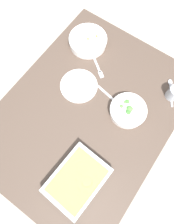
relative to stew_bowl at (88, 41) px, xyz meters
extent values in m
plane|color=#B2A899|center=(-0.38, -0.26, -0.77)|extent=(6.00, 6.00, 0.00)
cube|color=#4C3D33|center=(-0.38, -0.26, -0.05)|extent=(1.20, 0.90, 0.04)
cylinder|color=#4C3D33|center=(0.16, -0.65, -0.42)|extent=(0.06, 0.06, 0.70)
cylinder|color=#4C3D33|center=(0.16, 0.13, -0.42)|extent=(0.06, 0.06, 0.70)
cylinder|color=white|center=(0.00, 0.00, 0.00)|extent=(0.23, 0.23, 0.05)
torus|color=white|center=(0.00, 0.00, 0.02)|extent=(0.24, 0.24, 0.01)
cylinder|color=#B2844C|center=(0.00, 0.00, 0.00)|extent=(0.19, 0.19, 0.03)
sphere|color=#B2844C|center=(0.00, 0.00, 0.02)|extent=(0.02, 0.02, 0.02)
sphere|color=silver|center=(-0.02, -0.03, 0.02)|extent=(0.01, 0.01, 0.01)
sphere|color=#C66633|center=(0.04, -0.03, 0.02)|extent=(0.02, 0.02, 0.02)
cylinder|color=white|center=(-0.25, -0.45, -0.01)|extent=(0.20, 0.20, 0.05)
torus|color=white|center=(-0.25, -0.45, 0.01)|extent=(0.21, 0.21, 0.01)
cylinder|color=#8CB272|center=(-0.25, -0.45, 0.00)|extent=(0.16, 0.16, 0.02)
sphere|color=#478C38|center=(-0.22, -0.42, 0.01)|extent=(0.03, 0.03, 0.03)
sphere|color=#569E42|center=(-0.24, -0.45, 0.02)|extent=(0.04, 0.04, 0.04)
sphere|color=#478C38|center=(-0.27, -0.45, 0.01)|extent=(0.03, 0.03, 0.03)
sphere|color=#569E42|center=(-0.22, -0.41, 0.01)|extent=(0.02, 0.02, 0.02)
sphere|color=#3D7A33|center=(-0.26, -0.45, 0.01)|extent=(0.03, 0.03, 0.03)
sphere|color=#478C38|center=(-0.25, -0.45, 0.01)|extent=(0.02, 0.02, 0.02)
sphere|color=#569E42|center=(-0.26, -0.40, 0.01)|extent=(0.02, 0.02, 0.02)
cube|color=silver|center=(-0.71, -0.43, 0.00)|extent=(0.31, 0.24, 0.06)
cube|color=#DBAD56|center=(-0.71, -0.43, 0.01)|extent=(0.28, 0.21, 0.04)
cylinder|color=#B2BCC6|center=(-0.02, -0.60, 0.01)|extent=(0.07, 0.07, 0.08)
cylinder|color=black|center=(-0.02, -0.60, 0.00)|extent=(0.06, 0.06, 0.05)
cylinder|color=silver|center=(-0.27, -0.13, -0.03)|extent=(0.22, 0.22, 0.01)
cube|color=silver|center=(0.00, 0.00, -0.03)|extent=(0.05, 0.14, 0.01)
ellipsoid|color=silver|center=(-0.03, -0.08, -0.03)|extent=(0.04, 0.05, 0.01)
cube|color=silver|center=(-0.22, -0.29, -0.03)|extent=(0.04, 0.14, 0.01)
ellipsoid|color=silver|center=(-0.24, -0.37, -0.03)|extent=(0.03, 0.04, 0.01)
cube|color=silver|center=(-0.02, -0.60, -0.03)|extent=(0.13, 0.08, 0.01)
ellipsoid|color=silver|center=(0.06, -0.56, -0.03)|extent=(0.05, 0.04, 0.01)
cube|color=silver|center=(-0.09, -0.12, -0.03)|extent=(0.09, 0.12, 0.01)
cube|color=silver|center=(-0.14, -0.19, -0.03)|extent=(0.05, 0.05, 0.01)
camera|label=1|loc=(-0.68, -0.48, 1.06)|focal=32.88mm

